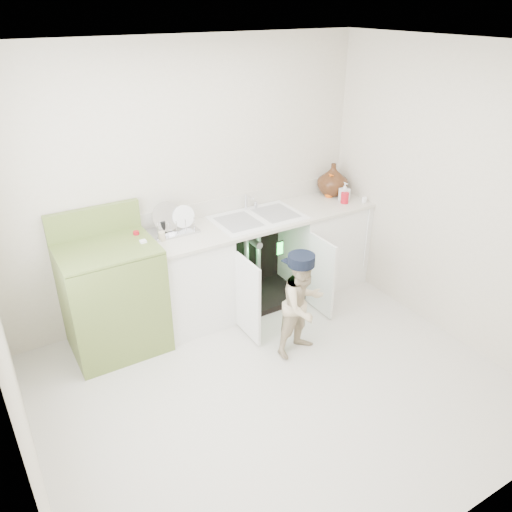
{
  "coord_description": "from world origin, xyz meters",
  "views": [
    {
      "loc": [
        -1.7,
        -2.52,
        2.75
      ],
      "look_at": [
        0.23,
        0.7,
        0.8
      ],
      "focal_mm": 35.0,
      "sensor_mm": 36.0,
      "label": 1
    }
  ],
  "objects": [
    {
      "name": "counter_run",
      "position": [
        0.58,
        1.21,
        0.48
      ],
      "size": [
        2.44,
        1.02,
        1.23
      ],
      "color": "white",
      "rests_on": "ground"
    },
    {
      "name": "room_shell",
      "position": [
        0.0,
        0.0,
        1.25
      ],
      "size": [
        6.0,
        5.5,
        1.26
      ],
      "color": "beige",
      "rests_on": "ground"
    },
    {
      "name": "avocado_stove",
      "position": [
        -0.89,
        1.18,
        0.5
      ],
      "size": [
        0.78,
        0.65,
        1.21
      ],
      "color": "olive",
      "rests_on": "ground"
    },
    {
      "name": "repair_worker",
      "position": [
        0.44,
        0.29,
        0.47
      ],
      "size": [
        0.5,
        0.78,
        0.94
      ],
      "rotation": [
        0.0,
        0.0,
        0.17
      ],
      "color": "beige",
      "rests_on": "ground"
    },
    {
      "name": "ground",
      "position": [
        0.0,
        0.0,
        0.0
      ],
      "size": [
        3.5,
        3.5,
        0.0
      ],
      "primitive_type": "plane",
      "color": "#BEB6A6",
      "rests_on": "ground"
    }
  ]
}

